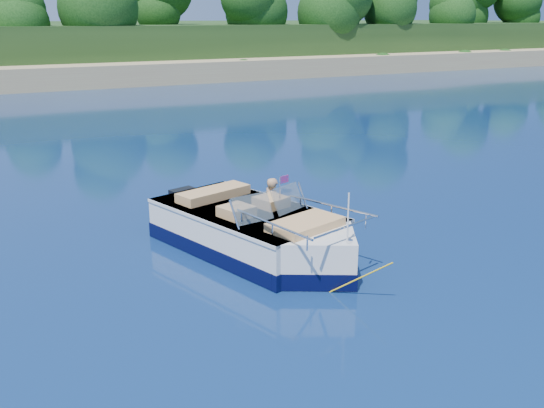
# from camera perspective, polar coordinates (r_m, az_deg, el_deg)

# --- Properties ---
(ground) EXTENTS (160.00, 160.00, 0.00)m
(ground) POSITION_cam_1_polar(r_m,az_deg,el_deg) (9.71, 2.26, -11.18)
(ground) COLOR #0A1C4B
(ground) RESTS_ON ground
(treeline) EXTENTS (150.00, 7.12, 8.19)m
(treeline) POSITION_cam_1_polar(r_m,az_deg,el_deg) (48.60, -23.66, 16.95)
(treeline) COLOR black
(treeline) RESTS_ON ground
(motorboat) EXTENTS (3.15, 5.81, 1.99)m
(motorboat) POSITION_cam_1_polar(r_m,az_deg,el_deg) (12.24, -1.23, -2.99)
(motorboat) COLOR white
(motorboat) RESTS_ON ground
(tow_tube) EXTENTS (1.57, 1.57, 0.33)m
(tow_tube) POSITION_cam_1_polar(r_m,az_deg,el_deg) (14.49, -0.08, -0.99)
(tow_tube) COLOR #E3C108
(tow_tube) RESTS_ON ground
(boy) EXTENTS (0.39, 0.78, 1.49)m
(boy) POSITION_cam_1_polar(r_m,az_deg,el_deg) (14.43, -0.12, -1.43)
(boy) COLOR tan
(boy) RESTS_ON ground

